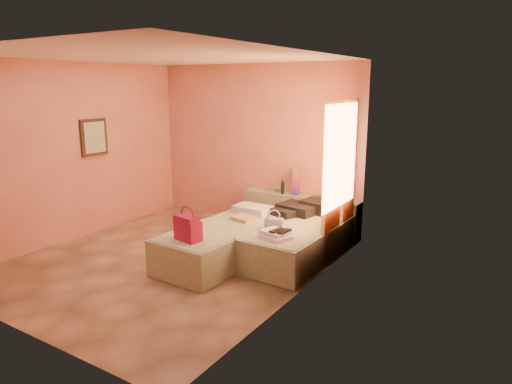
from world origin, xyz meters
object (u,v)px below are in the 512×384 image
at_px(water_bottle, 283,187).
at_px(blue_handbag, 274,224).
at_px(bed_left, 222,243).
at_px(green_book, 318,197).
at_px(headboard_ledge, 300,214).
at_px(magenta_handbag, 188,228).
at_px(bed_right, 300,242).
at_px(flower_vase, 342,195).
at_px(towel_stack, 276,235).

relative_size(water_bottle, blue_handbag, 0.90).
relative_size(bed_left, green_book, 10.98).
xyz_separation_m(headboard_ledge, green_book, (0.31, -0.00, 0.34)).
distance_m(green_book, magenta_handbag, 2.50).
distance_m(bed_right, water_bottle, 1.37).
relative_size(water_bottle, magenta_handbag, 0.64).
relative_size(water_bottle, flower_vase, 0.98).
distance_m(flower_vase, towel_stack, 1.73).
bearing_deg(bed_left, magenta_handbag, -90.62).
height_order(headboard_ledge, towel_stack, headboard_ledge).
xyz_separation_m(bed_right, flower_vase, (0.23, 1.00, 0.51)).
bearing_deg(towel_stack, magenta_handbag, -145.05).
bearing_deg(water_bottle, bed_right, -49.86).
height_order(green_book, towel_stack, green_book).
bearing_deg(towel_stack, bed_left, 176.84).
distance_m(headboard_ledge, blue_handbag, 1.49).
xyz_separation_m(bed_right, towel_stack, (-0.00, -0.70, 0.30)).
bearing_deg(towel_stack, flower_vase, 82.26).
height_order(water_bottle, blue_handbag, water_bottle).
height_order(headboard_ledge, bed_left, headboard_ledge).
relative_size(green_book, flower_vase, 0.80).
relative_size(magenta_handbag, towel_stack, 1.00).
relative_size(bed_left, blue_handbag, 8.07).
xyz_separation_m(bed_right, blue_handbag, (-0.21, -0.39, 0.33)).
distance_m(water_bottle, magenta_handbag, 2.32).
distance_m(water_bottle, blue_handbag, 1.50).
xyz_separation_m(water_bottle, magenta_handbag, (-0.11, -2.32, -0.10)).
relative_size(headboard_ledge, magenta_handbag, 5.89).
distance_m(green_book, flower_vase, 0.45).
distance_m(flower_vase, magenta_handbag, 2.61).
bearing_deg(bed_left, bed_right, 37.33).
height_order(headboard_ledge, blue_handbag, blue_handbag).
bearing_deg(flower_vase, headboard_ledge, 176.01).
xyz_separation_m(magenta_handbag, towel_stack, (0.92, 0.65, -0.11)).
bearing_deg(bed_right, towel_stack, -88.65).
height_order(bed_right, flower_vase, flower_vase).
xyz_separation_m(headboard_ledge, bed_left, (-0.38, -1.70, -0.08)).
xyz_separation_m(green_book, flower_vase, (0.44, -0.05, 0.10)).
bearing_deg(magenta_handbag, water_bottle, 97.54).
relative_size(bed_right, water_bottle, 8.92).
relative_size(bed_right, green_book, 10.98).
bearing_deg(magenta_handbag, headboard_ledge, 90.68).
height_order(bed_left, blue_handbag, blue_handbag).
bearing_deg(green_book, bed_right, -78.66).
relative_size(bed_left, towel_stack, 5.71).
relative_size(headboard_ledge, green_book, 11.25).
relative_size(bed_left, water_bottle, 8.92).
bearing_deg(bed_right, water_bottle, 131.63).
distance_m(headboard_ledge, flower_vase, 0.87).
height_order(bed_left, towel_stack, towel_stack).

